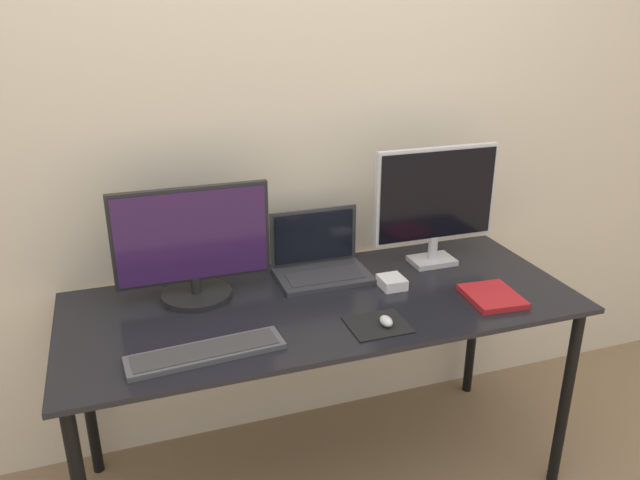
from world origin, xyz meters
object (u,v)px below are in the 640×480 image
Objects in this scene: mouse at (386,321)px; monitor_right at (436,200)px; book at (492,296)px; power_brick at (392,282)px; keyboard at (206,352)px; laptop at (319,260)px; monitor_left at (193,247)px.

monitor_right is at bearing 46.77° from mouse.
book is 2.24× the size of power_brick.
keyboard is 4.83× the size of power_brick.
keyboard is (-0.49, -0.42, -0.05)m from laptop.
monitor_left reaches higher than laptop.
monitor_right is 5.10× the size of power_brick.
mouse reaches higher than book.
monitor_left is 1.02m from book.
monitor_right is 0.49m from laptop.
power_brick is (0.67, -0.14, -0.17)m from monitor_left.
monitor_left is 5.45× the size of power_brick.
laptop reaches higher than keyboard.
laptop reaches higher than book.
book is (0.95, -0.34, -0.18)m from monitor_left.
mouse is at bearing -133.23° from monitor_right.
keyboard is at bearing -157.83° from monitor_right.
laptop is at bearing 98.94° from mouse.
mouse is 0.42m from book.
monitor_right is (0.90, 0.00, 0.07)m from monitor_left.
monitor_right is at bearing 22.17° from keyboard.
keyboard is 0.98m from book.
power_brick is (0.14, 0.25, -0.00)m from mouse.
keyboard is (-0.93, -0.38, -0.24)m from monitor_right.
monitor_right reaches higher than monitor_left.
mouse is at bearing -36.90° from monitor_left.
power_brick is at bearing 61.49° from mouse.
monitor_right is at bearing -5.62° from laptop.
laptop is 1.57× the size of book.
power_brick reaches higher than book.
monitor_left reaches higher than power_brick.
laptop is at bearing 5.44° from monitor_left.
monitor_left is at bearing -179.99° from monitor_right.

